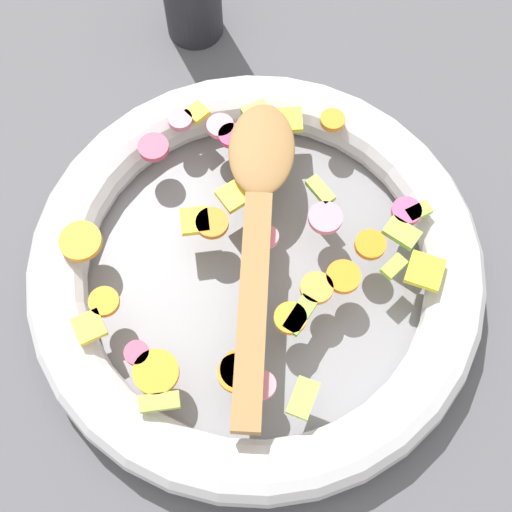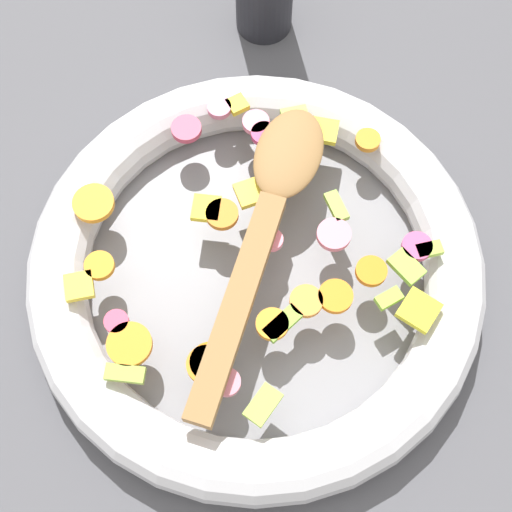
# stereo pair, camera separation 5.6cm
# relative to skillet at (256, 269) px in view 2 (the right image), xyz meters

# --- Properties ---
(ground_plane) EXTENTS (4.00, 4.00, 0.00)m
(ground_plane) POSITION_rel_skillet_xyz_m (0.00, 0.00, -0.02)
(ground_plane) COLOR #4C4C51
(skillet) EXTENTS (0.38, 0.38, 0.05)m
(skillet) POSITION_rel_skillet_xyz_m (0.00, 0.00, 0.00)
(skillet) COLOR slate
(skillet) RESTS_ON ground_plane
(chopped_vegetables) EXTENTS (0.31, 0.29, 0.01)m
(chopped_vegetables) POSITION_rel_skillet_xyz_m (0.00, -0.00, 0.03)
(chopped_vegetables) COLOR orange
(chopped_vegetables) RESTS_ON skillet
(wooden_spoon) EXTENTS (0.27, 0.17, 0.01)m
(wooden_spoon) POSITION_rel_skillet_xyz_m (-0.03, -0.01, 0.04)
(wooden_spoon) COLOR olive
(wooden_spoon) RESTS_ON chopped_vegetables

